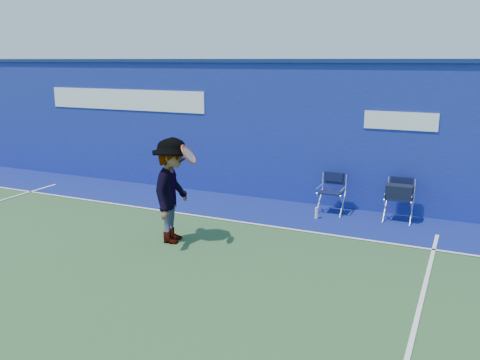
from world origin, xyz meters
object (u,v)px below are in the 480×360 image
at_px(directors_chair_left, 331,200).
at_px(tennis_player, 173,191).
at_px(water_bottle, 317,213).
at_px(directors_chair_right, 399,204).

height_order(directors_chair_left, tennis_player, tennis_player).
relative_size(water_bottle, tennis_player, 0.13).
distance_m(directors_chair_left, water_bottle, 0.54).
relative_size(directors_chair_left, water_bottle, 3.57).
height_order(water_bottle, tennis_player, tennis_player).
xyz_separation_m(directors_chair_right, water_bottle, (-1.48, -0.53, -0.23)).
bearing_deg(tennis_player, directors_chair_right, 39.67).
bearing_deg(directors_chair_left, water_bottle, -107.66).
distance_m(water_bottle, tennis_player, 3.04).
xyz_separation_m(directors_chair_right, tennis_player, (-3.36, -2.79, 0.56)).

